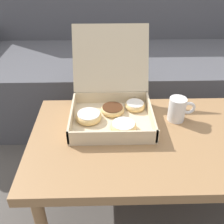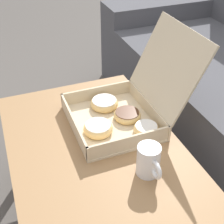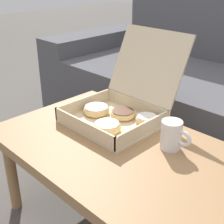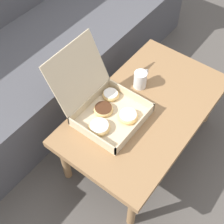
# 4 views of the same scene
# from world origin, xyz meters

# --- Properties ---
(ground_plane) EXTENTS (12.00, 12.00, 0.00)m
(ground_plane) POSITION_xyz_m (0.00, 0.00, 0.00)
(ground_plane) COLOR #514C47
(couch) EXTENTS (2.37, 0.88, 0.93)m
(couch) POSITION_xyz_m (0.00, 0.85, 0.30)
(couch) COLOR #4C4C51
(couch) RESTS_ON ground_plane
(coffee_table) EXTENTS (0.97, 0.57, 0.39)m
(coffee_table) POSITION_xyz_m (0.00, -0.07, 0.35)
(coffee_table) COLOR #997047
(coffee_table) RESTS_ON ground_plane
(pastry_box) EXTENTS (0.34, 0.43, 0.34)m
(pastry_box) POSITION_xyz_m (-0.16, 0.08, 0.45)
(pastry_box) COLOR beige
(pastry_box) RESTS_ON coffee_table
(coffee_mug) EXTENTS (0.11, 0.07, 0.10)m
(coffee_mug) POSITION_xyz_m (0.11, 0.04, 0.44)
(coffee_mug) COLOR white
(coffee_mug) RESTS_ON coffee_table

